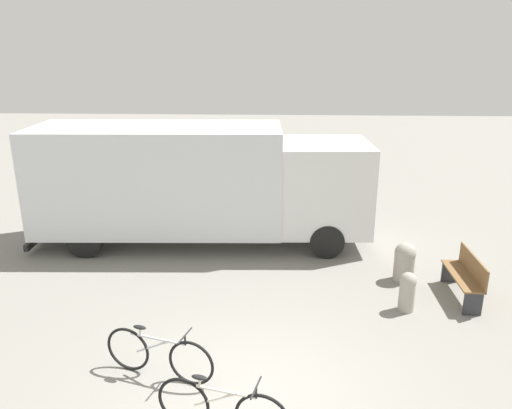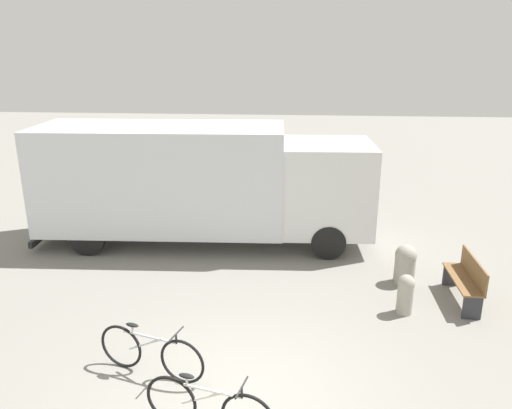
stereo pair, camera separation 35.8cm
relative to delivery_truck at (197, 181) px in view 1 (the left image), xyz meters
name	(u,v)px [view 1 (the left image)]	position (x,y,z in m)	size (l,w,h in m)	color
ground_plane	(247,400)	(1.61, -5.95, -1.62)	(60.00, 60.00, 0.00)	gray
delivery_truck	(197,181)	(0.00, 0.00, 0.00)	(8.35, 2.49, 2.97)	silver
park_bench	(466,275)	(5.76, -2.74, -1.13)	(0.42, 1.48, 0.91)	brown
bicycle_near	(159,355)	(0.24, -5.48, -1.23)	(1.75, 0.63, 0.83)	black
bicycle_middle	(222,409)	(1.32, -6.60, -1.23)	(1.77, 0.57, 0.83)	black
bollard_near_bench	(407,290)	(4.48, -3.29, -1.20)	(0.31, 0.31, 0.78)	#9E998C
bollard_far_bench	(405,261)	(4.73, -2.01, -1.17)	(0.45, 0.45, 0.86)	#9E998C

